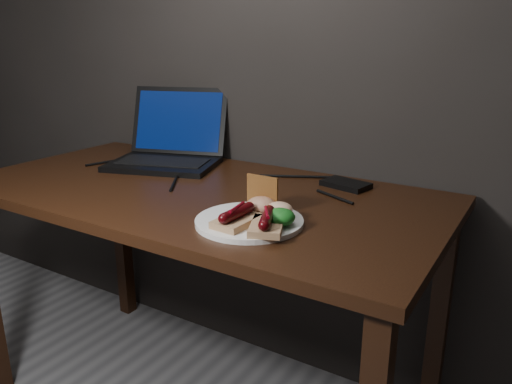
% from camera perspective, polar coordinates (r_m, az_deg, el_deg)
% --- Properties ---
extents(desk, '(1.40, 0.70, 0.75)m').
position_cam_1_polar(desk, '(1.47, -6.76, -2.92)').
color(desk, '#321C0C').
rests_on(desk, ground).
extents(laptop, '(0.43, 0.42, 0.25)m').
position_cam_1_polar(laptop, '(1.75, -9.86, 5.10)').
color(laptop, black).
rests_on(laptop, desk).
extents(hard_drive, '(0.15, 0.11, 0.02)m').
position_cam_1_polar(hard_drive, '(1.47, 10.22, 0.87)').
color(hard_drive, black).
rests_on(hard_drive, desk).
extents(desk_cables, '(0.92, 0.37, 0.01)m').
position_cam_1_polar(desk_cables, '(1.55, -4.35, 1.80)').
color(desk_cables, black).
rests_on(desk_cables, desk).
extents(plate, '(0.29, 0.29, 0.01)m').
position_cam_1_polar(plate, '(1.17, -0.77, -3.38)').
color(plate, white).
rests_on(plate, desk).
extents(bread_sausage_center, '(0.08, 0.12, 0.04)m').
position_cam_1_polar(bread_sausage_center, '(1.12, -2.20, -2.92)').
color(bread_sausage_center, tan).
rests_on(bread_sausage_center, plate).
extents(bread_sausage_right, '(0.11, 0.13, 0.04)m').
position_cam_1_polar(bread_sausage_right, '(1.09, 1.24, -3.51)').
color(bread_sausage_right, tan).
rests_on(bread_sausage_right, plate).
extents(crispbread, '(0.08, 0.01, 0.08)m').
position_cam_1_polar(crispbread, '(1.22, 0.73, -0.06)').
color(crispbread, brown).
rests_on(crispbread, plate).
extents(salad_greens, '(0.07, 0.07, 0.04)m').
position_cam_1_polar(salad_greens, '(1.12, 2.74, -2.87)').
color(salad_greens, '#115617').
rests_on(salad_greens, plate).
extents(salsa_mound, '(0.07, 0.07, 0.04)m').
position_cam_1_polar(salsa_mound, '(1.20, 0.59, -1.51)').
color(salsa_mound, maroon).
rests_on(salsa_mound, plate).
extents(coleslaw_mound, '(0.06, 0.06, 0.04)m').
position_cam_1_polar(coleslaw_mound, '(1.17, 2.67, -2.03)').
color(coleslaw_mound, silver).
rests_on(coleslaw_mound, plate).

